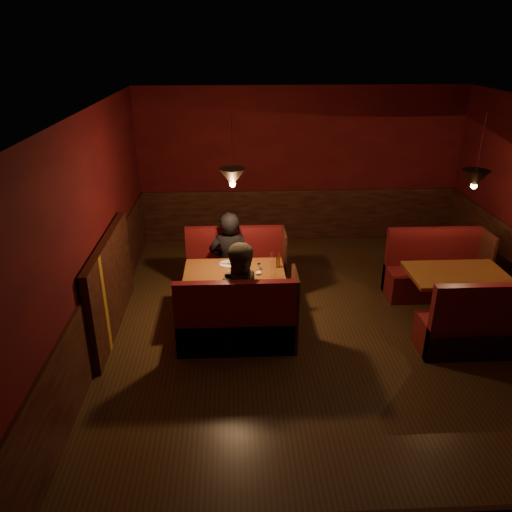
{
  "coord_description": "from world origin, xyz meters",
  "views": [
    {
      "loc": [
        -1.28,
        -5.61,
        3.7
      ],
      "look_at": [
        -0.97,
        0.57,
        0.95
      ],
      "focal_mm": 35.0,
      "sensor_mm": 36.0,
      "label": 1
    }
  ],
  "objects_px": {
    "main_table": "(236,282)",
    "second_bench_near": "(481,330)",
    "main_bench_near": "(238,326)",
    "second_bench_far": "(434,274)",
    "main_bench_far": "(236,273)",
    "second_table": "(456,285)",
    "diner_b": "(245,281)",
    "diner_a": "(229,244)"
  },
  "relations": [
    {
      "from": "second_table",
      "to": "second_bench_far",
      "type": "distance_m",
      "value": 0.82
    },
    {
      "from": "main_table",
      "to": "diner_b",
      "type": "distance_m",
      "value": 0.65
    },
    {
      "from": "main_table",
      "to": "diner_b",
      "type": "height_order",
      "value": "diner_b"
    },
    {
      "from": "main_bench_far",
      "to": "second_table",
      "type": "relative_size",
      "value": 1.15
    },
    {
      "from": "second_table",
      "to": "diner_b",
      "type": "bearing_deg",
      "value": -173.37
    },
    {
      "from": "diner_b",
      "to": "main_table",
      "type": "bearing_deg",
      "value": 90.17
    },
    {
      "from": "second_table",
      "to": "second_bench_near",
      "type": "xyz_separation_m",
      "value": [
        0.03,
        -0.79,
        -0.22
      ]
    },
    {
      "from": "main_table",
      "to": "second_bench_far",
      "type": "relative_size",
      "value": 0.94
    },
    {
      "from": "diner_a",
      "to": "diner_b",
      "type": "xyz_separation_m",
      "value": [
        0.19,
        -1.25,
        0.01
      ]
    },
    {
      "from": "main_table",
      "to": "second_bench_far",
      "type": "height_order",
      "value": "second_bench_far"
    },
    {
      "from": "main_bench_near",
      "to": "second_table",
      "type": "distance_m",
      "value": 3.06
    },
    {
      "from": "main_bench_near",
      "to": "second_bench_near",
      "type": "bearing_deg",
      "value": -4.45
    },
    {
      "from": "main_table",
      "to": "second_bench_near",
      "type": "distance_m",
      "value": 3.22
    },
    {
      "from": "main_table",
      "to": "second_bench_far",
      "type": "distance_m",
      "value": 3.11
    },
    {
      "from": "main_bench_near",
      "to": "second_bench_near",
      "type": "relative_size",
      "value": 1.04
    },
    {
      "from": "main_bench_near",
      "to": "second_bench_far",
      "type": "distance_m",
      "value": 3.32
    },
    {
      "from": "second_table",
      "to": "main_bench_near",
      "type": "bearing_deg",
      "value": -169.62
    },
    {
      "from": "second_table",
      "to": "main_table",
      "type": "bearing_deg",
      "value": 175.65
    },
    {
      "from": "second_table",
      "to": "second_bench_near",
      "type": "bearing_deg",
      "value": -87.8
    },
    {
      "from": "diner_b",
      "to": "diner_a",
      "type": "bearing_deg",
      "value": 87.75
    },
    {
      "from": "second_bench_far",
      "to": "second_bench_near",
      "type": "distance_m",
      "value": 1.57
    },
    {
      "from": "main_table",
      "to": "diner_a",
      "type": "bearing_deg",
      "value": 96.7
    },
    {
      "from": "main_table",
      "to": "main_bench_far",
      "type": "distance_m",
      "value": 0.82
    },
    {
      "from": "second_bench_far",
      "to": "main_bench_far",
      "type": "bearing_deg",
      "value": 175.82
    },
    {
      "from": "second_table",
      "to": "diner_a",
      "type": "height_order",
      "value": "diner_a"
    },
    {
      "from": "main_bench_far",
      "to": "second_bench_near",
      "type": "bearing_deg",
      "value": -30.6
    },
    {
      "from": "main_bench_far",
      "to": "diner_a",
      "type": "bearing_deg",
      "value": -135.07
    },
    {
      "from": "second_bench_far",
      "to": "diner_a",
      "type": "xyz_separation_m",
      "value": [
        -3.13,
        0.13,
        0.52
      ]
    },
    {
      "from": "diner_a",
      "to": "main_bench_far",
      "type": "bearing_deg",
      "value": -132.74
    },
    {
      "from": "second_bench_near",
      "to": "diner_a",
      "type": "xyz_separation_m",
      "value": [
        -3.13,
        1.7,
        0.52
      ]
    },
    {
      "from": "main_bench_near",
      "to": "second_table",
      "type": "bearing_deg",
      "value": 10.38
    },
    {
      "from": "main_table",
      "to": "second_bench_near",
      "type": "xyz_separation_m",
      "value": [
        3.05,
        -1.02,
        -0.24
      ]
    },
    {
      "from": "main_bench_near",
      "to": "main_table",
      "type": "bearing_deg",
      "value": 91.05
    },
    {
      "from": "main_bench_far",
      "to": "second_table",
      "type": "bearing_deg",
      "value": -18.55
    },
    {
      "from": "diner_a",
      "to": "diner_b",
      "type": "height_order",
      "value": "diner_b"
    },
    {
      "from": "diner_b",
      "to": "main_bench_near",
      "type": "bearing_deg",
      "value": -125.58
    },
    {
      "from": "main_table",
      "to": "main_bench_near",
      "type": "bearing_deg",
      "value": -88.95
    },
    {
      "from": "second_bench_near",
      "to": "main_bench_near",
      "type": "bearing_deg",
      "value": 175.55
    },
    {
      "from": "main_bench_near",
      "to": "diner_b",
      "type": "distance_m",
      "value": 0.58
    },
    {
      "from": "main_bench_near",
      "to": "second_bench_near",
      "type": "height_order",
      "value": "second_bench_near"
    },
    {
      "from": "second_bench_near",
      "to": "main_table",
      "type": "bearing_deg",
      "value": 161.57
    },
    {
      "from": "main_bench_far",
      "to": "main_bench_near",
      "type": "bearing_deg",
      "value": -90.0
    }
  ]
}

